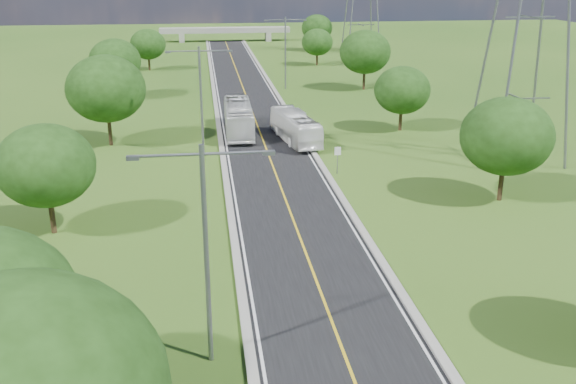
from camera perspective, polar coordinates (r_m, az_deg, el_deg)
name	(u,v)px	position (r m, az deg, el deg)	size (l,w,h in m)	color
ground	(254,118)	(74.99, -3.01, 6.59)	(260.00, 260.00, 0.00)	#2B5217
road	(250,107)	(80.82, -3.37, 7.55)	(8.00, 150.00, 0.06)	black
curb_left	(216,107)	(80.61, -6.41, 7.49)	(0.50, 150.00, 0.22)	gray
curb_right	(284,105)	(81.23, -0.35, 7.70)	(0.50, 150.00, 0.22)	gray
speed_limit_sign	(338,156)	(54.19, 4.43, 3.25)	(0.55, 0.09, 2.40)	slate
overpass	(225,31)	(153.64, -5.61, 14.07)	(30.00, 3.00, 3.20)	gray
streetlight_near_left	(206,238)	(27.10, -7.34, -4.09)	(5.90, 0.25, 10.00)	slate
streetlight_mid_left	(201,92)	(58.86, -7.76, 8.78)	(5.90, 0.25, 10.00)	slate
streetlight_far_right	(285,47)	(92.27, -0.23, 12.79)	(5.90, 0.25, 10.00)	slate
power_tower_near	(533,0)	(59.82, 20.92, 15.69)	(9.00, 6.40, 28.00)	slate
tree_lb	(46,166)	(43.80, -20.74, 2.21)	(6.30, 6.30, 7.33)	black
tree_lc	(106,89)	(64.50, -15.88, 8.82)	(7.56, 7.56, 8.79)	black
tree_ld	(115,61)	(88.36, -15.13, 11.19)	(6.72, 6.72, 7.82)	black
tree_le	(148,44)	(111.89, -12.35, 12.71)	(5.88, 5.88, 6.84)	black
tree_rb	(506,136)	(49.53, 18.85, 4.71)	(6.72, 6.72, 7.82)	black
tree_rc	(402,90)	(69.25, 10.12, 8.90)	(5.88, 5.88, 6.84)	black
tree_rd	(365,52)	(92.47, 6.87, 12.25)	(7.14, 7.14, 8.30)	black
tree_re	(317,42)	(115.39, 2.61, 13.16)	(5.46, 5.46, 6.35)	black
tree_rf	(317,28)	(135.53, 2.59, 14.37)	(6.30, 6.30, 7.33)	black
bus_outbound	(295,127)	(64.13, 0.64, 5.79)	(2.45, 10.46, 2.91)	white
bus_inbound	(238,118)	(67.56, -4.43, 6.58)	(2.72, 11.62, 3.24)	silver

